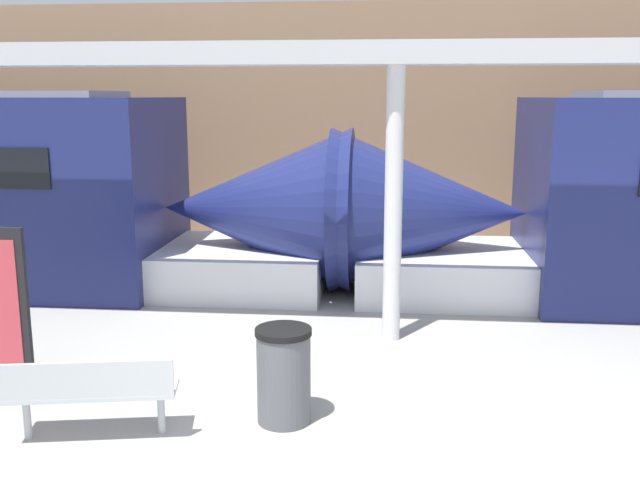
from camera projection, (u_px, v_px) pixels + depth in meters
station_wall at (348, 126)px, 14.88m from camera, size 56.00×0.20×5.00m
bench_near at (91, 389)px, 6.50m from camera, size 1.58×0.71×0.81m
trash_bin at (284, 375)px, 6.89m from camera, size 0.55×0.55×0.95m
support_column_near at (393, 207)px, 8.99m from camera, size 0.23×0.23×3.49m
canopy_beam at (397, 53)px, 8.62m from camera, size 28.00×0.60×0.28m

